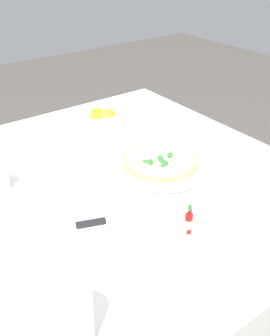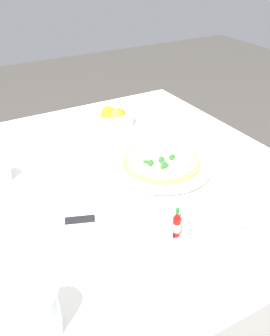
% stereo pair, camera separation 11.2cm
% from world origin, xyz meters
% --- Properties ---
extents(ground_plane, '(8.00, 8.00, 0.00)m').
position_xyz_m(ground_plane, '(0.00, 0.00, 0.00)').
color(ground_plane, '#4C4742').
extents(dining_table, '(1.16, 1.16, 0.76)m').
position_xyz_m(dining_table, '(0.00, 0.00, 0.63)').
color(dining_table, white).
rests_on(dining_table, ground_plane).
extents(pizza_plate, '(0.32, 0.32, 0.02)m').
position_xyz_m(pizza_plate, '(0.18, -0.03, 0.77)').
color(pizza_plate, white).
rests_on(pizza_plate, dining_table).
extents(pizza, '(0.24, 0.24, 0.02)m').
position_xyz_m(pizza, '(0.18, -0.03, 0.78)').
color(pizza, '#DBAD60').
rests_on(pizza, pizza_plate).
extents(coffee_cup_left_edge, '(0.13, 0.13, 0.07)m').
position_xyz_m(coffee_cup_left_edge, '(0.22, -0.41, 0.78)').
color(coffee_cup_left_edge, white).
rests_on(coffee_cup_left_edge, dining_table).
extents(water_glass_right_edge, '(0.07, 0.07, 0.10)m').
position_xyz_m(water_glass_right_edge, '(-0.34, -0.42, 0.80)').
color(water_glass_right_edge, white).
rests_on(water_glass_right_edge, dining_table).
extents(napkin_folded, '(0.25, 0.18, 0.02)m').
position_xyz_m(napkin_folded, '(-0.12, -0.19, 0.77)').
color(napkin_folded, white).
rests_on(napkin_folded, dining_table).
extents(dinner_knife, '(0.19, 0.09, 0.01)m').
position_xyz_m(dinner_knife, '(-0.11, -0.19, 0.78)').
color(dinner_knife, silver).
rests_on(dinner_knife, napkin_folded).
extents(citrus_bowl, '(0.15, 0.15, 0.07)m').
position_xyz_m(citrus_bowl, '(0.19, 0.34, 0.78)').
color(citrus_bowl, white).
rests_on(citrus_bowl, dining_table).
extents(hot_sauce_bottle, '(0.02, 0.02, 0.08)m').
position_xyz_m(hot_sauce_bottle, '(0.03, -0.32, 0.79)').
color(hot_sauce_bottle, '#B7140F').
rests_on(hot_sauce_bottle, dining_table).
extents(salt_shaker, '(0.03, 0.03, 0.06)m').
position_xyz_m(salt_shaker, '(0.06, -0.31, 0.78)').
color(salt_shaker, white).
rests_on(salt_shaker, dining_table).
extents(pepper_shaker, '(0.03, 0.03, 0.06)m').
position_xyz_m(pepper_shaker, '(0.00, -0.33, 0.78)').
color(pepper_shaker, white).
rests_on(pepper_shaker, dining_table).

